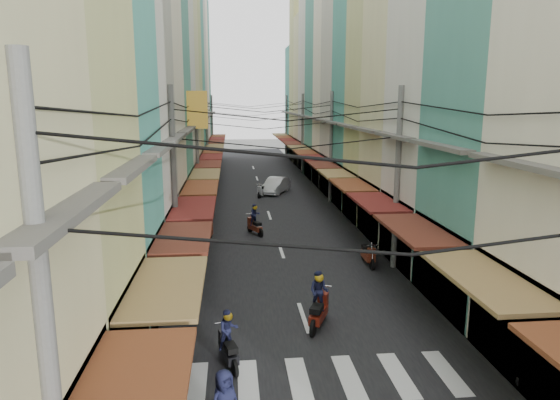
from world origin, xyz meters
TOP-DOWN VIEW (x-y plane):
  - ground at (0.00, 0.00)m, footprint 160.00×160.00m
  - road at (0.00, 20.00)m, footprint 10.00×80.00m
  - sidewalk_left at (-6.50, 20.00)m, footprint 3.00×80.00m
  - sidewalk_right at (6.50, 20.00)m, footprint 3.00×80.00m
  - crosswalk at (-0.00, -6.00)m, footprint 7.55×2.40m
  - building_row_left at (-7.92, 16.56)m, footprint 7.80×67.67m
  - building_row_right at (7.92, 16.45)m, footprint 7.80×68.98m
  - utility_poles at (0.00, 15.01)m, footprint 10.20×66.13m
  - white_car at (1.13, 22.08)m, footprint 4.89×3.51m
  - bicycle at (6.76, -0.64)m, footprint 1.41×0.53m
  - moving_scooters at (-0.65, 3.69)m, footprint 7.97×27.32m
  - parked_scooters at (3.46, -4.52)m, footprint 13.12×12.92m
  - pedestrians at (-3.66, 0.45)m, footprint 13.60×19.25m
  - traffic_sign at (5.27, -3.08)m, footprint 0.10×0.62m

SIDE VIEW (x-z plane):
  - ground at x=0.00m, z-range 0.00..0.00m
  - white_car at x=1.13m, z-range -0.80..0.80m
  - bicycle at x=6.76m, z-range -0.48..0.48m
  - road at x=0.00m, z-range 0.00..0.02m
  - crosswalk at x=0.00m, z-range 0.02..0.03m
  - sidewalk_left at x=-6.50m, z-range 0.00..0.06m
  - sidewalk_right at x=6.50m, z-range 0.00..0.06m
  - parked_scooters at x=3.46m, z-range -0.01..0.90m
  - moving_scooters at x=-0.65m, z-range -0.44..1.52m
  - pedestrians at x=-3.66m, z-range -0.08..2.10m
  - traffic_sign at x=5.27m, z-range 0.64..3.49m
  - utility_poles at x=0.00m, z-range 2.49..10.69m
  - building_row_right at x=7.92m, z-range -1.89..20.71m
  - building_row_left at x=-7.92m, z-range -2.07..21.63m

